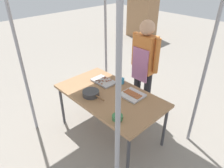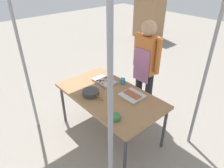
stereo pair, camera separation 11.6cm
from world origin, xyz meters
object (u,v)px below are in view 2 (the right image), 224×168
(stall_table, at_px, (109,97))
(drink_cup_near_edge, at_px, (123,81))
(condiment_bowl, at_px, (115,117))
(vendor_woman, at_px, (146,63))
(tray_grilled_sausages, at_px, (132,95))
(tray_meat_skewers, at_px, (104,81))
(neighbor_stall_left, at_px, (149,9))
(cooking_wok, at_px, (91,93))

(stall_table, bearing_deg, drink_cup_near_edge, 104.55)
(condiment_bowl, bearing_deg, vendor_woman, 113.45)
(condiment_bowl, height_order, drink_cup_near_edge, drink_cup_near_edge)
(tray_grilled_sausages, distance_m, drink_cup_near_edge, 0.39)
(stall_table, height_order, vendor_woman, vendor_woman)
(tray_meat_skewers, distance_m, neighbor_stall_left, 5.00)
(stall_table, distance_m, vendor_woman, 0.82)
(cooking_wok, bearing_deg, stall_table, 54.06)
(stall_table, height_order, tray_meat_skewers, tray_meat_skewers)
(drink_cup_near_edge, relative_size, neighbor_stall_left, 0.05)
(cooking_wok, xyz_separation_m, condiment_bowl, (0.63, -0.10, -0.01))
(drink_cup_near_edge, xyz_separation_m, neighbor_stall_left, (-2.86, 4.06, 0.19))
(tray_meat_skewers, relative_size, vendor_woman, 0.23)
(drink_cup_near_edge, height_order, neighbor_stall_left, neighbor_stall_left)
(drink_cup_near_edge, bearing_deg, tray_meat_skewers, -140.12)
(condiment_bowl, height_order, neighbor_stall_left, neighbor_stall_left)
(tray_meat_skewers, xyz_separation_m, neighbor_stall_left, (-2.64, 4.25, 0.22))
(cooking_wok, height_order, condiment_bowl, cooking_wok)
(condiment_bowl, distance_m, neighbor_stall_left, 5.84)
(tray_grilled_sausages, height_order, condiment_bowl, condiment_bowl)
(neighbor_stall_left, bearing_deg, tray_grilled_sausages, -52.61)
(cooking_wok, bearing_deg, neighbor_stall_left, 121.15)
(tray_grilled_sausages, distance_m, condiment_bowl, 0.55)
(stall_table, distance_m, neighbor_stall_left, 5.32)
(neighbor_stall_left, bearing_deg, vendor_woman, -50.96)
(cooking_wok, relative_size, vendor_woman, 0.24)
(vendor_woman, relative_size, neighbor_stall_left, 0.86)
(tray_meat_skewers, bearing_deg, neighbor_stall_left, 121.82)
(tray_meat_skewers, bearing_deg, cooking_wok, -66.96)
(cooking_wok, distance_m, drink_cup_near_edge, 0.58)
(tray_grilled_sausages, distance_m, vendor_woman, 0.66)
(tray_grilled_sausages, bearing_deg, drink_cup_near_edge, 156.32)
(tray_meat_skewers, bearing_deg, drink_cup_near_edge, 39.88)
(cooking_wok, height_order, neighbor_stall_left, neighbor_stall_left)
(vendor_woman, bearing_deg, tray_grilled_sausages, 114.68)
(cooking_wok, distance_m, neighbor_stall_left, 5.41)
(tray_grilled_sausages, distance_m, neighbor_stall_left, 5.31)
(tray_grilled_sausages, relative_size, drink_cup_near_edge, 3.52)
(drink_cup_near_edge, bearing_deg, neighbor_stall_left, 125.21)
(stall_table, xyz_separation_m, tray_meat_skewers, (-0.32, 0.17, 0.07))
(tray_grilled_sausages, bearing_deg, stall_table, -143.05)
(tray_grilled_sausages, height_order, drink_cup_near_edge, drink_cup_near_edge)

